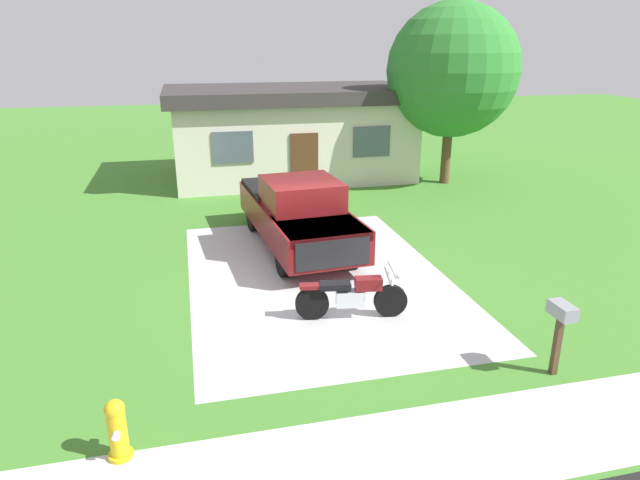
% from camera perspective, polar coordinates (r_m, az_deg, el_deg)
% --- Properties ---
extents(ground_plane, '(80.00, 80.00, 0.00)m').
position_cam_1_polar(ground_plane, '(12.96, -0.24, -3.81)').
color(ground_plane, '#44812D').
extents(driveway_pad, '(5.82, 8.52, 0.01)m').
position_cam_1_polar(driveway_pad, '(12.96, -0.24, -3.80)').
color(driveway_pad, '#BDBDBD').
rests_on(driveway_pad, ground).
extents(sidewalk_strip, '(36.00, 1.80, 0.01)m').
position_cam_1_polar(sidewalk_strip, '(8.06, 10.30, -20.43)').
color(sidewalk_strip, silver).
rests_on(sidewalk_strip, ground).
extents(motorcycle, '(2.20, 0.73, 1.09)m').
position_cam_1_polar(motorcycle, '(10.96, 3.33, -5.69)').
color(motorcycle, black).
rests_on(motorcycle, ground).
extents(pickup_truck, '(2.44, 5.76, 1.90)m').
position_cam_1_polar(pickup_truck, '(14.64, -2.38, 2.93)').
color(pickup_truck, black).
rests_on(pickup_truck, ground).
extents(fire_hydrant, '(0.32, 0.40, 0.87)m').
position_cam_1_polar(fire_hydrant, '(8.03, -19.98, -17.75)').
color(fire_hydrant, yellow).
rests_on(fire_hydrant, ground).
extents(mailbox, '(0.26, 0.48, 1.26)m').
position_cam_1_polar(mailbox, '(9.73, 23.38, -7.52)').
color(mailbox, '#4C3823').
rests_on(mailbox, ground).
extents(shade_tree, '(4.80, 4.80, 6.57)m').
position_cam_1_polar(shade_tree, '(21.68, 13.38, 16.50)').
color(shade_tree, brown).
rests_on(shade_tree, ground).
extents(neighbor_house, '(9.60, 5.60, 3.50)m').
position_cam_1_polar(neighbor_house, '(22.56, -2.98, 11.01)').
color(neighbor_house, beige).
rests_on(neighbor_house, ground).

